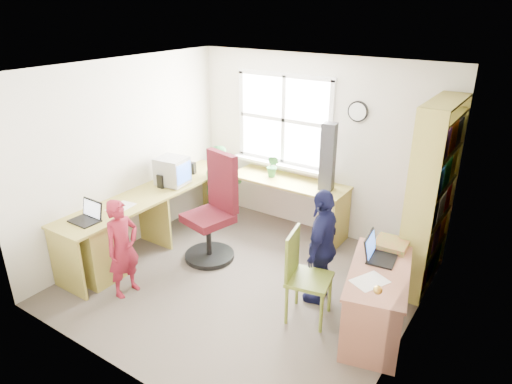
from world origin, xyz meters
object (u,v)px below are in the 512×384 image
(bookshelf, at_px, (430,201))
(laptop_left, at_px, (88,216))
(l_desk, at_px, (142,228))
(right_desk, at_px, (378,287))
(crt_monitor, at_px, (172,171))
(person_navy, at_px, (322,246))
(laptop_right, at_px, (377,253))
(swivel_chair, at_px, (214,214))
(wooden_chair, at_px, (303,272))
(potted_plant, at_px, (273,166))
(cd_tower, at_px, (328,157))
(person_green, at_px, (222,187))
(person_red, at_px, (123,248))

(bookshelf, distance_m, laptop_left, 3.77)
(bookshelf, bearing_deg, l_desk, -153.57)
(right_desk, distance_m, bookshelf, 1.24)
(l_desk, height_order, crt_monitor, crt_monitor)
(right_desk, height_order, person_navy, person_navy)
(right_desk, distance_m, laptop_right, 0.33)
(right_desk, distance_m, laptop_left, 3.18)
(l_desk, xyz_separation_m, swivel_chair, (0.65, 0.59, 0.12))
(person_navy, bearing_deg, laptop_left, -72.47)
(right_desk, xyz_separation_m, laptop_right, (-0.10, 0.20, 0.24))
(wooden_chair, bearing_deg, right_desk, 5.54)
(wooden_chair, distance_m, person_navy, 0.40)
(bookshelf, distance_m, laptop_right, 0.99)
(swivel_chair, distance_m, potted_plant, 1.17)
(wooden_chair, relative_size, cd_tower, 1.09)
(person_green, distance_m, person_navy, 2.08)
(potted_plant, bearing_deg, right_desk, -33.67)
(bookshelf, distance_m, person_red, 3.36)
(wooden_chair, distance_m, laptop_left, 2.45)
(potted_plant, xyz_separation_m, person_green, (-0.58, -0.40, -0.31))
(wooden_chair, xyz_separation_m, crt_monitor, (-2.28, 0.60, 0.42))
(laptop_left, distance_m, cd_tower, 2.94)
(l_desk, bearing_deg, potted_plant, 64.53)
(right_desk, height_order, wooden_chair, wooden_chair)
(right_desk, xyz_separation_m, bookshelf, (0.13, 1.12, 0.51))
(right_desk, relative_size, laptop_left, 3.94)
(swivel_chair, bearing_deg, wooden_chair, -3.67)
(bookshelf, bearing_deg, wooden_chair, -121.62)
(l_desk, distance_m, wooden_chair, 2.14)
(l_desk, distance_m, laptop_left, 0.70)
(person_red, bearing_deg, laptop_left, 92.49)
(laptop_right, relative_size, potted_plant, 1.19)
(swivel_chair, distance_m, person_navy, 1.50)
(laptop_right, height_order, cd_tower, cd_tower)
(wooden_chair, distance_m, cd_tower, 1.79)
(bookshelf, distance_m, wooden_chair, 1.64)
(bookshelf, height_order, person_navy, bookshelf)
(wooden_chair, bearing_deg, potted_plant, 118.49)
(crt_monitor, distance_m, person_red, 1.44)
(laptop_right, xyz_separation_m, person_navy, (-0.58, -0.03, -0.09))
(person_red, bearing_deg, person_green, 5.14)
(bookshelf, bearing_deg, person_navy, -130.17)
(right_desk, bearing_deg, person_red, -173.49)
(person_red, bearing_deg, right_desk, -67.75)
(potted_plant, bearing_deg, person_green, -145.71)
(laptop_right, xyz_separation_m, person_green, (-2.50, 0.75, -0.13))
(laptop_left, relative_size, potted_plant, 1.01)
(crt_monitor, xyz_separation_m, cd_tower, (1.76, 0.98, 0.25))
(cd_tower, bearing_deg, crt_monitor, -158.77)
(laptop_right, bearing_deg, person_navy, 86.95)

